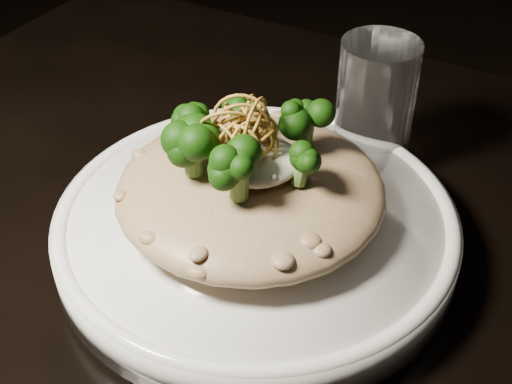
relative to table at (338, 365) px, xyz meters
The scene contains 7 objects.
table is the anchor object (origin of this frame).
plate 0.13m from the table, 168.51° to the left, with size 0.32×0.32×0.03m, color white.
risotto 0.17m from the table, 169.38° to the left, with size 0.21×0.21×0.05m, color brown.
broccoli 0.21m from the table, 166.77° to the left, with size 0.14×0.14×0.05m, color black, non-canonical shape.
cheese 0.19m from the table, behind, with size 0.07×0.07×0.02m, color white.
shallots 0.22m from the table, behind, with size 0.06×0.06×0.04m, color brown, non-canonical shape.
drinking_glass 0.23m from the table, 106.36° to the left, with size 0.07×0.07×0.12m, color white.
Camera 1 is at (0.12, -0.36, 1.15)m, focal length 50.00 mm.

